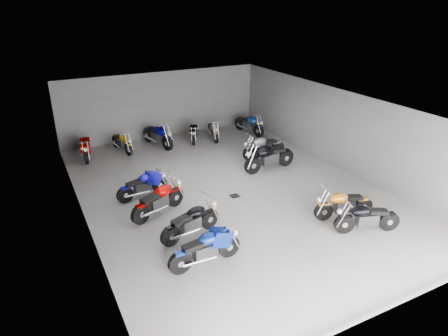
{
  "coord_description": "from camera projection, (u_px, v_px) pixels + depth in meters",
  "views": [
    {
      "loc": [
        -6.11,
        -11.53,
        6.56
      ],
      "look_at": [
        -0.25,
        -0.15,
        1.0
      ],
      "focal_mm": 32.0,
      "sensor_mm": 36.0,
      "label": 1
    }
  ],
  "objects": [
    {
      "name": "motorcycle_back_a",
      "position": [
        86.0,
        147.0,
        17.29
      ],
      "size": [
        0.58,
        2.14,
        0.94
      ],
      "rotation": [
        0.0,
        0.0,
        2.96
      ],
      "color": "black",
      "rests_on": "ground"
    },
    {
      "name": "motorcycle_left_d",
      "position": [
        159.0,
        200.0,
        12.82
      ],
      "size": [
        2.02,
        0.97,
        0.94
      ],
      "rotation": [
        0.0,
        0.0,
        -1.17
      ],
      "color": "black",
      "rests_on": "ground"
    },
    {
      "name": "drain_grate",
      "position": [
        235.0,
        196.0,
        14.17
      ],
      "size": [
        0.32,
        0.32,
        0.01
      ],
      "primitive_type": "cube",
      "color": "black",
      "rests_on": "ground"
    },
    {
      "name": "motorcycle_left_b",
      "position": [
        206.0,
        248.0,
        10.4
      ],
      "size": [
        2.07,
        0.43,
        0.91
      ],
      "rotation": [
        0.0,
        0.0,
        -1.52
      ],
      "color": "black",
      "rests_on": "ground"
    },
    {
      "name": "motorcycle_left_c",
      "position": [
        191.0,
        222.0,
        11.63
      ],
      "size": [
        2.01,
        0.65,
        0.9
      ],
      "rotation": [
        0.0,
        0.0,
        -1.32
      ],
      "color": "black",
      "rests_on": "ground"
    },
    {
      "name": "wall_left",
      "position": [
        80.0,
        177.0,
        11.85
      ],
      "size": [
        0.1,
        14.0,
        3.2
      ],
      "primitive_type": "cube",
      "color": "slate",
      "rests_on": "ground"
    },
    {
      "name": "motorcycle_right_f",
      "position": [
        263.0,
        147.0,
        17.36
      ],
      "size": [
        2.06,
        0.4,
        0.91
      ],
      "rotation": [
        0.0,
        0.0,
        1.57
      ],
      "color": "black",
      "rests_on": "ground"
    },
    {
      "name": "wall_right",
      "position": [
        338.0,
        129.0,
        16.04
      ],
      "size": [
        0.1,
        14.0,
        3.2
      ],
      "primitive_type": "cube",
      "color": "slate",
      "rests_on": "ground"
    },
    {
      "name": "wall_back",
      "position": [
        162.0,
        105.0,
        19.66
      ],
      "size": [
        10.0,
        0.1,
        3.2
      ],
      "primitive_type": "cube",
      "color": "slate",
      "rests_on": "ground"
    },
    {
      "name": "motorcycle_back_f",
      "position": [
        249.0,
        124.0,
        20.36
      ],
      "size": [
        0.54,
        2.17,
        0.96
      ],
      "rotation": [
        0.0,
        0.0,
        3.3
      ],
      "color": "black",
      "rests_on": "ground"
    },
    {
      "name": "motorcycle_back_e",
      "position": [
        213.0,
        130.0,
        19.64
      ],
      "size": [
        0.6,
        1.9,
        0.85
      ],
      "rotation": [
        0.0,
        0.0,
        2.9
      ],
      "color": "black",
      "rests_on": "ground"
    },
    {
      "name": "motorcycle_back_c",
      "position": [
        158.0,
        135.0,
        18.63
      ],
      "size": [
        0.75,
        2.25,
        1.01
      ],
      "rotation": [
        0.0,
        0.0,
        3.4
      ],
      "color": "black",
      "rests_on": "ground"
    },
    {
      "name": "motorcycle_back_b",
      "position": [
        122.0,
        142.0,
        18.03
      ],
      "size": [
        0.53,
        1.9,
        0.84
      ],
      "rotation": [
        0.0,
        0.0,
        3.34
      ],
      "color": "black",
      "rests_on": "ground"
    },
    {
      "name": "motorcycle_right_b",
      "position": [
        343.0,
        204.0,
        12.63
      ],
      "size": [
        1.99,
        0.61,
        0.88
      ],
      "rotation": [
        0.0,
        0.0,
        1.34
      ],
      "color": "black",
      "rests_on": "ground"
    },
    {
      "name": "motorcycle_back_d",
      "position": [
        194.0,
        132.0,
        19.4
      ],
      "size": [
        0.89,
        1.73,
        0.81
      ],
      "rotation": [
        0.0,
        0.0,
        2.71
      ],
      "color": "black",
      "rests_on": "ground"
    },
    {
      "name": "ground",
      "position": [
        228.0,
        190.0,
        14.58
      ],
      "size": [
        14.0,
        14.0,
        0.0
      ],
      "primitive_type": "plane",
      "color": "#9C9A94",
      "rests_on": "ground"
    },
    {
      "name": "motorcycle_left_e",
      "position": [
        143.0,
        185.0,
        13.93
      ],
      "size": [
        1.9,
        0.48,
        0.84
      ],
      "rotation": [
        0.0,
        0.0,
        -1.41
      ],
      "color": "black",
      "rests_on": "ground"
    },
    {
      "name": "motorcycle_right_a",
      "position": [
        367.0,
        218.0,
        11.85
      ],
      "size": [
        1.93,
        0.84,
        0.89
      ],
      "rotation": [
        0.0,
        0.0,
        1.21
      ],
      "color": "black",
      "rests_on": "ground"
    },
    {
      "name": "ceiling",
      "position": [
        229.0,
        104.0,
        13.3
      ],
      "size": [
        10.0,
        14.0,
        0.04
      ],
      "primitive_type": "cube",
      "color": "black",
      "rests_on": "wall_back"
    },
    {
      "name": "motorcycle_right_e",
      "position": [
        269.0,
        157.0,
        16.08
      ],
      "size": [
        2.36,
        0.49,
        1.04
      ],
      "rotation": [
        0.0,
        0.0,
        1.63
      ],
      "color": "black",
      "rests_on": "ground"
    }
  ]
}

